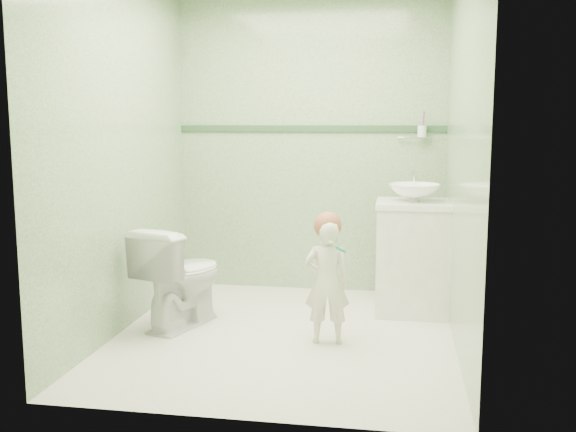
# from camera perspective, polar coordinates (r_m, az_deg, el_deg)

# --- Properties ---
(ground) EXTENTS (2.50, 2.50, 0.00)m
(ground) POSITION_cam_1_polar(r_m,az_deg,el_deg) (4.38, -0.33, -10.43)
(ground) COLOR beige
(ground) RESTS_ON ground
(room_shell) EXTENTS (2.50, 2.54, 2.40)m
(room_shell) POSITION_cam_1_polar(r_m,az_deg,el_deg) (4.16, -0.34, 5.45)
(room_shell) COLOR gray
(room_shell) RESTS_ON ground
(trim_stripe) EXTENTS (2.20, 0.02, 0.05)m
(trim_stripe) POSITION_cam_1_polar(r_m,az_deg,el_deg) (5.37, 1.94, 7.69)
(trim_stripe) COLOR #2D4E2F
(trim_stripe) RESTS_ON room_shell
(vanity) EXTENTS (0.52, 0.50, 0.80)m
(vanity) POSITION_cam_1_polar(r_m,az_deg,el_deg) (4.89, 10.85, -3.72)
(vanity) COLOR beige
(vanity) RESTS_ON ground
(counter) EXTENTS (0.54, 0.52, 0.04)m
(counter) POSITION_cam_1_polar(r_m,az_deg,el_deg) (4.83, 10.98, 1.04)
(counter) COLOR white
(counter) RESTS_ON vanity
(basin) EXTENTS (0.37, 0.37, 0.13)m
(basin) POSITION_cam_1_polar(r_m,az_deg,el_deg) (4.82, 11.01, 2.03)
(basin) COLOR white
(basin) RESTS_ON counter
(faucet) EXTENTS (0.03, 0.13, 0.18)m
(faucet) POSITION_cam_1_polar(r_m,az_deg,el_deg) (4.99, 10.99, 3.17)
(faucet) COLOR silver
(faucet) RESTS_ON counter
(cup_holder) EXTENTS (0.26, 0.07, 0.21)m
(cup_holder) POSITION_cam_1_polar(r_m,az_deg,el_deg) (5.27, 11.60, 7.28)
(cup_holder) COLOR silver
(cup_holder) RESTS_ON room_shell
(toilet) EXTENTS (0.59, 0.78, 0.70)m
(toilet) POSITION_cam_1_polar(r_m,az_deg,el_deg) (4.56, -9.35, -5.20)
(toilet) COLOR white
(toilet) RESTS_ON ground
(toddler) EXTENTS (0.31, 0.23, 0.79)m
(toddler) POSITION_cam_1_polar(r_m,az_deg,el_deg) (4.15, 3.43, -5.83)
(toddler) COLOR silver
(toddler) RESTS_ON ground
(hair_cap) EXTENTS (0.18, 0.18, 0.18)m
(hair_cap) POSITION_cam_1_polar(r_m,az_deg,el_deg) (4.10, 3.51, -0.84)
(hair_cap) COLOR #9E543A
(hair_cap) RESTS_ON toddler
(teal_toothbrush) EXTENTS (0.11, 0.14, 0.08)m
(teal_toothbrush) POSITION_cam_1_polar(r_m,az_deg,el_deg) (3.98, 4.57, -2.91)
(teal_toothbrush) COLOR #058662
(teal_toothbrush) RESTS_ON toddler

